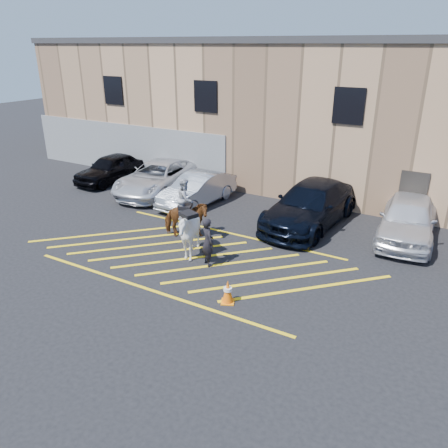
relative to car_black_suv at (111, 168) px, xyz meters
The scene contains 12 objects.
ground 10.43m from the car_black_suv, 29.87° to the right, with size 90.00×90.00×0.00m, color black.
car_black_suv is the anchor object (origin of this frame).
car_white_pickup 3.40m from the car_black_suv, ahead, with size 2.58×5.59×1.55m, color silver.
car_silver_sedan 6.13m from the car_black_suv, ahead, with size 1.53×4.40×1.45m, color #959AA3.
car_blue_suv 11.47m from the car_black_suv, ahead, with size 2.40×5.91×1.71m, color black.
car_white_suv 15.18m from the car_black_suv, ahead, with size 1.98×4.92×1.68m, color silver.
handler 11.22m from the car_black_suv, 30.30° to the right, with size 0.62×0.41×1.70m, color black.
warehouse 11.66m from the car_black_suv, 37.10° to the left, with size 32.42×10.20×7.30m.
hatching_zone 10.58m from the car_black_suv, 31.28° to the right, with size 12.60×5.12×0.01m.
mounted_bay 8.83m from the car_black_suv, 28.24° to the right, with size 1.97×1.40×2.37m.
saddled_white 10.41m from the car_black_suv, 31.95° to the right, with size 1.97×2.08×1.82m.
traffic_cone 13.62m from the car_black_suv, 32.89° to the right, with size 0.50×0.50×0.73m.
Camera 1 is at (7.74, -11.74, 7.01)m, focal length 35.00 mm.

